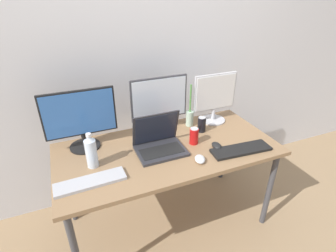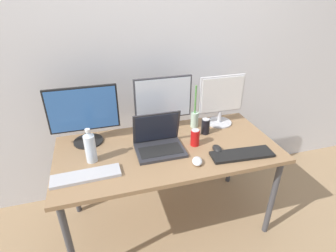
# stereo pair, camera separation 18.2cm
# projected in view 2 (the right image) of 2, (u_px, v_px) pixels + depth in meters

# --- Properties ---
(ground_plane) EXTENTS (16.00, 16.00, 0.00)m
(ground_plane) POSITION_uv_depth(u_px,v_px,m) (168.00, 220.00, 2.26)
(ground_plane) COLOR #9E7F5B
(wall_back) EXTENTS (7.00, 0.08, 2.60)m
(wall_back) POSITION_uv_depth(u_px,v_px,m) (148.00, 52.00, 2.14)
(wall_back) COLOR silver
(wall_back) RESTS_ON ground
(work_desk) EXTENTS (1.59, 0.77, 0.74)m
(work_desk) POSITION_uv_depth(u_px,v_px,m) (168.00, 155.00, 1.94)
(work_desk) COLOR #424247
(work_desk) RESTS_ON ground
(monitor_left) EXTENTS (0.49, 0.22, 0.44)m
(monitor_left) POSITION_uv_depth(u_px,v_px,m) (84.00, 114.00, 1.86)
(monitor_left) COLOR black
(monitor_left) RESTS_ON work_desk
(monitor_center) EXTENTS (0.45, 0.20, 0.45)m
(monitor_center) POSITION_uv_depth(u_px,v_px,m) (163.00, 102.00, 2.03)
(monitor_center) COLOR #38383D
(monitor_center) RESTS_ON work_desk
(monitor_right) EXTENTS (0.38, 0.21, 0.42)m
(monitor_right) POSITION_uv_depth(u_px,v_px,m) (221.00, 99.00, 2.14)
(monitor_right) COLOR silver
(monitor_right) RESTS_ON work_desk
(laptop_silver) EXTENTS (0.34, 0.26, 0.27)m
(laptop_silver) POSITION_uv_depth(u_px,v_px,m) (159.00, 141.00, 1.87)
(laptop_silver) COLOR #2D2D33
(laptop_silver) RESTS_ON work_desk
(keyboard_main) EXTENTS (0.45, 0.17, 0.02)m
(keyboard_main) POSITION_uv_depth(u_px,v_px,m) (242.00, 154.00, 1.81)
(keyboard_main) COLOR black
(keyboard_main) RESTS_ON work_desk
(keyboard_aux) EXTENTS (0.42, 0.13, 0.02)m
(keyboard_aux) POSITION_uv_depth(u_px,v_px,m) (86.00, 176.00, 1.61)
(keyboard_aux) COLOR #B2B2B7
(keyboard_aux) RESTS_ON work_desk
(mouse_by_keyboard) EXTENTS (0.10, 0.11, 0.04)m
(mouse_by_keyboard) POSITION_uv_depth(u_px,v_px,m) (197.00, 161.00, 1.73)
(mouse_by_keyboard) COLOR silver
(mouse_by_keyboard) RESTS_ON work_desk
(mouse_by_laptop) EXTENTS (0.07, 0.10, 0.04)m
(mouse_by_laptop) POSITION_uv_depth(u_px,v_px,m) (217.00, 149.00, 1.86)
(mouse_by_laptop) COLOR black
(mouse_by_laptop) RESTS_ON work_desk
(water_bottle) EXTENTS (0.07, 0.07, 0.24)m
(water_bottle) POSITION_uv_depth(u_px,v_px,m) (90.00, 147.00, 1.71)
(water_bottle) COLOR silver
(water_bottle) RESTS_ON work_desk
(soda_can_near_keyboard) EXTENTS (0.07, 0.07, 0.13)m
(soda_can_near_keyboard) POSITION_uv_depth(u_px,v_px,m) (205.00, 126.00, 2.07)
(soda_can_near_keyboard) COLOR black
(soda_can_near_keyboard) RESTS_ON work_desk
(soda_can_by_laptop) EXTENTS (0.07, 0.07, 0.13)m
(soda_can_by_laptop) POSITION_uv_depth(u_px,v_px,m) (195.00, 137.00, 1.91)
(soda_can_by_laptop) COLOR red
(soda_can_by_laptop) RESTS_ON work_desk
(bamboo_vase) EXTENTS (0.06, 0.06, 0.36)m
(bamboo_vase) POSITION_uv_depth(u_px,v_px,m) (195.00, 118.00, 2.16)
(bamboo_vase) COLOR #B2D1B7
(bamboo_vase) RESTS_ON work_desk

